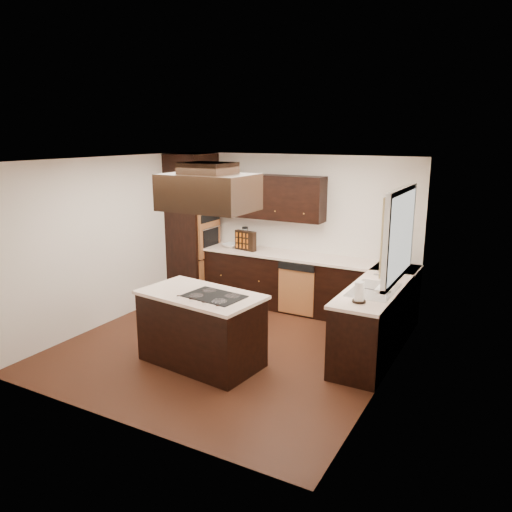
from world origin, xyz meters
name	(u,v)px	position (x,y,z in m)	size (l,w,h in m)	color
floor	(229,347)	(0.00, 0.00, -0.01)	(4.20, 4.20, 0.02)	#562B18
ceiling	(226,159)	(0.00, 0.00, 2.51)	(4.20, 4.20, 0.02)	white
wall_back	(294,231)	(0.00, 2.11, 1.25)	(4.20, 0.02, 2.50)	silver
wall_front	(109,304)	(0.00, -2.11, 1.25)	(4.20, 0.02, 2.50)	silver
wall_left	(108,241)	(-2.11, 0.00, 1.25)	(0.02, 4.20, 2.50)	silver
wall_right	(389,279)	(2.11, 0.00, 1.25)	(0.02, 4.20, 2.50)	silver
oven_column	(193,236)	(-1.78, 1.71, 1.06)	(0.65, 0.75, 2.12)	black
wall_oven_face	(209,234)	(-1.43, 1.71, 1.12)	(0.05, 0.62, 0.78)	#B26A39
base_cabinets_back	(287,282)	(0.03, 1.80, 0.44)	(2.93, 0.60, 0.88)	black
base_cabinets_right	(379,318)	(1.80, 0.90, 0.44)	(0.60, 2.40, 0.88)	black
countertop_back	(287,255)	(0.03, 1.79, 0.90)	(2.93, 0.63, 0.04)	#FFE0CA
countertop_right	(380,284)	(1.79, 0.90, 0.90)	(0.63, 2.40, 0.04)	#FFE0CA
upper_cabinets	(266,197)	(-0.43, 1.93, 1.81)	(2.00, 0.34, 0.72)	black
dishwasher_front	(296,292)	(0.33, 1.50, 0.40)	(0.60, 0.05, 0.72)	#B26A39
window_frame	(399,235)	(2.07, 0.55, 1.65)	(0.06, 1.32, 1.12)	white
window_pane	(402,235)	(2.10, 0.55, 1.65)	(0.00, 1.20, 1.00)	white
curtain_left	(386,237)	(2.01, 0.13, 1.70)	(0.02, 0.34, 0.90)	beige
curtain_right	(403,225)	(2.01, 0.97, 1.70)	(0.02, 0.34, 0.90)	beige
sink_rim	(374,290)	(1.80, 0.55, 0.92)	(0.52, 0.84, 0.01)	silver
island	(201,330)	(-0.03, -0.58, 0.44)	(1.47, 0.80, 0.88)	black
island_top	(200,295)	(-0.03, -0.58, 0.90)	(1.52, 0.85, 0.04)	#FFE0CA
cooktop	(214,296)	(0.19, -0.61, 0.93)	(0.69, 0.46, 0.01)	black
range_hood	(209,192)	(0.10, -0.55, 2.16)	(1.05, 0.72, 0.42)	black
hood_duct	(208,168)	(0.10, -0.55, 2.44)	(0.55, 0.50, 0.13)	black
blender_base	(245,246)	(-0.74, 1.75, 0.97)	(0.15, 0.15, 0.10)	silver
blender_pitcher	(245,236)	(-0.74, 1.75, 1.15)	(0.13, 0.13, 0.26)	silver
spice_rack	(246,241)	(-0.70, 1.70, 1.08)	(0.39, 0.10, 0.33)	black
mixing_bowl	(231,245)	(-1.03, 1.76, 0.95)	(0.27, 0.27, 0.07)	white
soap_bottle	(387,270)	(1.80, 1.18, 1.03)	(0.10, 0.10, 0.22)	white
paper_towel	(359,292)	(1.78, 0.01, 1.04)	(0.11, 0.11, 0.25)	white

